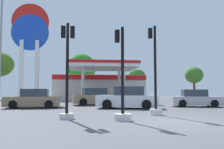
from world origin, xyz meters
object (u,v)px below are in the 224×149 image
Objects in this scene: car_2 at (33,99)px; tree_2 at (137,77)px; traffic_signal_1 at (67,80)px; traffic_signal_2 at (155,87)px; car_1 at (96,97)px; tree_3 at (194,75)px; corner_streetlamp at (0,36)px; car_0 at (196,99)px; station_pole_sign at (30,40)px; traffic_signal_0 at (122,95)px; car_3 at (128,98)px; tree_1 at (82,68)px.

car_2 is 24.89m from tree_2.
traffic_signal_2 reaches higher than traffic_signal_1.
tree_3 reaches higher than car_1.
corner_streetlamp is at bearing -106.56° from car_2.
car_2 reaches higher than car_0.
corner_streetlamp is (-8.93, 2.19, 3.10)m from traffic_signal_2.
car_1 is 0.59× the size of corner_streetlamp.
car_2 is at bearing -138.93° from tree_3.
station_pole_sign is 2.64× the size of traffic_signal_0.
car_3 is 23.28m from tree_2.
traffic_signal_2 is 0.96× the size of tree_2.
tree_1 is at bearing 94.96° from car_1.
tree_1 is (3.57, 19.64, 4.37)m from car_2.
car_0 is 11.17m from traffic_signal_0.
car_0 is 22.81m from tree_3.
tree_2 is at bearing 58.16° from car_2.
traffic_signal_2 is 0.63× the size of corner_streetlamp.
corner_streetlamp is (-8.38, -2.73, 3.89)m from car_3.
corner_streetlamp is at bearing -101.39° from tree_1.
tree_1 reaches higher than car_2.
corner_streetlamp is (-1.21, -4.08, 3.96)m from car_2.
car_2 is (-13.09, 0.18, 0.02)m from car_0.
traffic_signal_0 is 0.76× the size of tree_3.
car_0 is at bearing -0.81° from car_2.
corner_streetlamp is (-14.30, -3.89, 3.98)m from car_0.
car_0 is at bearing 11.13° from car_3.
traffic_signal_0 is 33.53m from tree_3.
tree_1 reaches higher than car_3.
car_2 is 0.85× the size of car_3.
tree_2 is at bearing 65.70° from car_1.
traffic_signal_0 is at bearing -104.32° from tree_2.
corner_streetlamp is (-6.21, -7.26, 3.92)m from car_1.
tree_2 is (5.32, 27.26, 2.12)m from traffic_signal_2.
car_1 is 0.94× the size of car_3.
traffic_signal_0 is at bearing -87.35° from car_1.
traffic_signal_0 reaches higher than car_0.
tree_3 is at bearing 1.25° from tree_1.
corner_streetlamp is at bearing -164.78° from car_0.
traffic_signal_1 is at bearing 160.08° from traffic_signal_0.
traffic_signal_0 is (5.53, -8.40, 0.46)m from car_2.
car_1 is at bearing 157.41° from car_0.
traffic_signal_2 is at bearing 44.36° from traffic_signal_0.
station_pole_sign is at bearing -154.09° from tree_3.
station_pole_sign is 2.44× the size of traffic_signal_1.
traffic_signal_0 is at bearing -85.99° from tree_1.
tree_2 is at bearing 60.39° from corner_streetlamp.
traffic_signal_1 reaches higher than car_3.
traffic_signal_0 is (7.63, -16.26, -5.84)m from station_pole_sign.
car_2 is at bearing 140.90° from traffic_signal_2.
car_2 is (-4.99, -3.18, -0.05)m from car_1.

